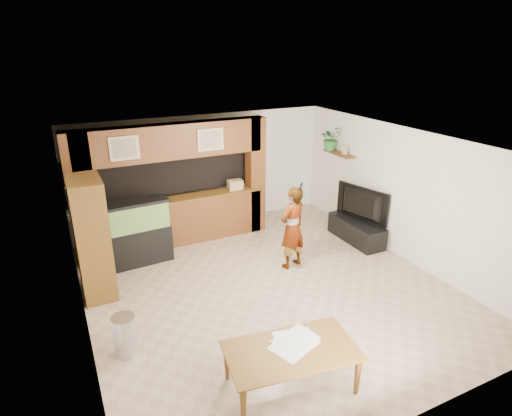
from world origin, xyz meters
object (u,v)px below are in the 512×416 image
pantry_cabinet (92,239)px  dining_table (292,370)px  person (292,228)px  aquarium (139,233)px  television (359,205)px

pantry_cabinet → dining_table: size_ratio=1.28×
pantry_cabinet → person: (3.49, -0.64, -0.23)m
aquarium → dining_table: (0.97, -4.18, -0.35)m
pantry_cabinet → aquarium: size_ratio=1.60×
dining_table → television: bearing=49.7°
aquarium → person: person is taller
pantry_cabinet → aquarium: (0.91, 0.79, -0.40)m
aquarium → television: (4.44, -1.07, 0.20)m
aquarium → dining_table: bearing=-80.6°
pantry_cabinet → television: 5.36m
pantry_cabinet → dining_table: (1.87, -3.38, -0.75)m
television → person: 1.90m
television → aquarium: bearing=61.4°
aquarium → television: size_ratio=1.01×
person → dining_table: (-1.61, -2.74, -0.53)m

